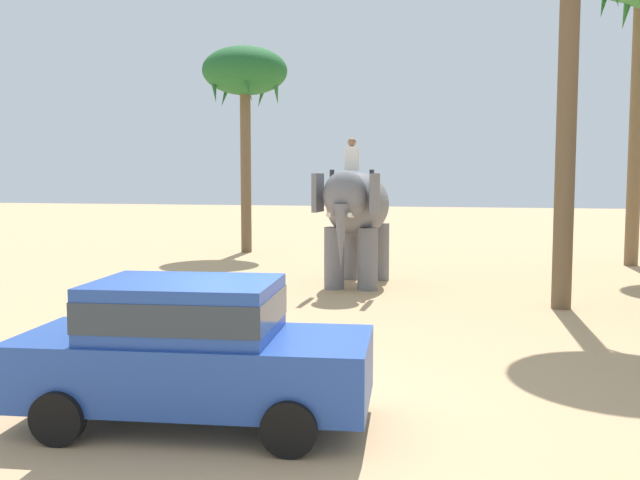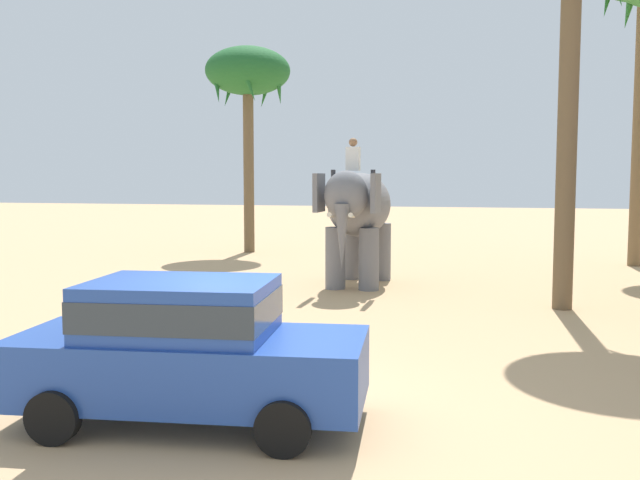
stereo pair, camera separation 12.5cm
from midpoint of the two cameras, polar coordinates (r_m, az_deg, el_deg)
ground_plane at (r=9.06m, az=-4.20°, el=-13.63°), size 120.00×120.00×0.00m
car_sedan_foreground at (r=8.57m, az=-10.20°, el=-8.33°), size 4.25×2.18×1.70m
elephant_with_mahout at (r=18.89m, az=3.22°, el=2.32°), size 1.68×3.89×3.88m
palm_tree_near_hut at (r=27.64m, az=-5.66°, el=12.88°), size 3.20×3.20×7.76m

